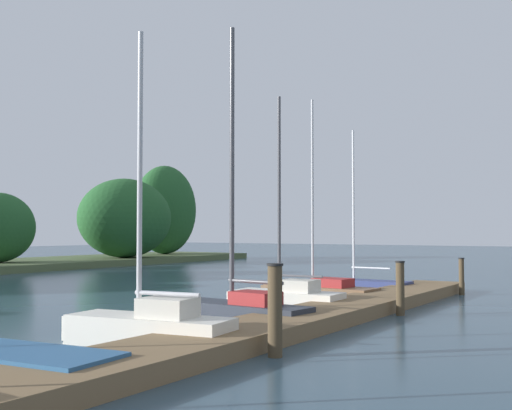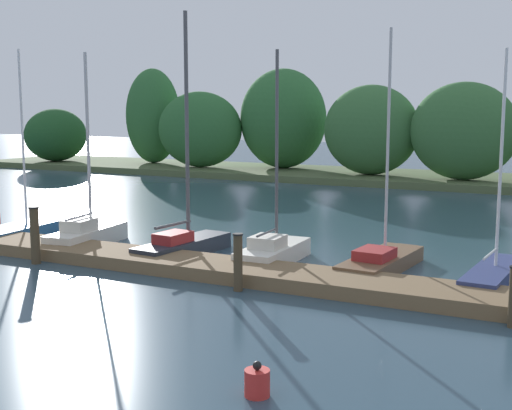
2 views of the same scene
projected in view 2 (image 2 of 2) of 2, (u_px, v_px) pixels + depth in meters
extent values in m
cube|color=brown|center=(150.00, 260.00, 19.12)|extent=(21.92, 1.80, 0.35)
cube|color=#4C5B38|center=(393.00, 178.00, 41.17)|extent=(60.73, 8.00, 0.40)
ellipsoid|color=#386B38|center=(464.00, 131.00, 37.68)|extent=(5.91, 3.48, 5.41)
ellipsoid|color=#2D6633|center=(199.00, 129.00, 45.83)|extent=(6.25, 3.22, 5.06)
ellipsoid|color=#2D6633|center=(153.00, 116.00, 49.06)|extent=(4.14, 3.30, 6.75)
ellipsoid|color=#2D6633|center=(283.00, 119.00, 44.99)|extent=(5.75, 5.33, 6.52)
ellipsoid|color=#386B38|center=(371.00, 130.00, 40.59)|extent=(5.76, 3.76, 5.34)
ellipsoid|color=#1E4C23|center=(56.00, 135.00, 50.94)|extent=(4.27, 4.85, 3.89)
cube|color=#285684|center=(21.00, 231.00, 23.46)|extent=(1.63, 3.98, 0.41)
cube|color=#285684|center=(54.00, 223.00, 25.07)|extent=(0.80, 1.03, 0.35)
cylinder|color=silver|center=(23.00, 138.00, 23.28)|extent=(0.08, 0.08, 5.94)
cube|color=silver|center=(87.00, 237.00, 21.86)|extent=(1.46, 3.41, 0.57)
cube|color=silver|center=(112.00, 230.00, 23.25)|extent=(0.68, 0.89, 0.49)
cube|color=beige|center=(79.00, 225.00, 21.41)|extent=(0.91, 1.08, 0.37)
cylinder|color=#B7B7BC|center=(88.00, 141.00, 21.66)|extent=(0.10, 0.10, 5.55)
cylinder|color=#B7B7BC|center=(79.00, 217.00, 21.40)|extent=(0.26, 1.42, 0.08)
cube|color=#232833|center=(183.00, 248.00, 20.50)|extent=(1.35, 3.72, 0.47)
cube|color=#232833|center=(215.00, 240.00, 21.86)|extent=(0.63, 0.96, 0.40)
cube|color=maroon|center=(173.00, 237.00, 20.06)|extent=(0.85, 1.16, 0.31)
cylinder|color=#4C4C51|center=(187.00, 127.00, 20.21)|extent=(0.12, 0.12, 6.72)
cylinder|color=#4C4C51|center=(173.00, 225.00, 20.02)|extent=(0.25, 1.59, 0.09)
cube|color=silver|center=(273.00, 254.00, 19.52)|extent=(1.21, 3.16, 0.52)
cube|color=silver|center=(292.00, 246.00, 20.78)|extent=(0.64, 0.80, 0.44)
cube|color=beige|center=(268.00, 242.00, 19.11)|extent=(0.87, 0.96, 0.34)
cylinder|color=#4C4C51|center=(277.00, 149.00, 19.30)|extent=(0.10, 0.10, 5.49)
cylinder|color=#4C4C51|center=(268.00, 232.00, 19.06)|extent=(0.10, 1.39, 0.06)
cube|color=brown|center=(381.00, 263.00, 18.58)|extent=(1.47, 3.83, 0.42)
cube|color=brown|center=(402.00, 253.00, 20.00)|extent=(0.71, 0.99, 0.36)
cube|color=maroon|center=(375.00, 254.00, 18.14)|extent=(0.96, 1.20, 0.27)
cylinder|color=#B7B7BC|center=(388.00, 143.00, 18.35)|extent=(0.08, 0.08, 6.08)
cube|color=navy|center=(493.00, 276.00, 17.13)|extent=(1.16, 3.69, 0.44)
cube|color=navy|center=(506.00, 264.00, 18.52)|extent=(0.56, 0.94, 0.38)
cylinder|color=silver|center=(501.00, 159.00, 16.94)|extent=(0.08, 0.08, 5.41)
cylinder|color=silver|center=(491.00, 253.00, 16.70)|extent=(0.17, 1.49, 0.06)
cylinder|color=#4C3D28|center=(35.00, 236.00, 19.35)|extent=(0.26, 0.26, 1.60)
cylinder|color=black|center=(34.00, 208.00, 19.24)|extent=(0.30, 0.30, 0.04)
cylinder|color=#4C3D28|center=(238.00, 263.00, 16.49)|extent=(0.22, 0.22, 1.38)
cylinder|color=black|center=(238.00, 234.00, 16.38)|extent=(0.25, 0.25, 0.04)
cylinder|color=red|center=(257.00, 383.00, 10.52)|extent=(0.40, 0.40, 0.42)
sphere|color=black|center=(257.00, 366.00, 10.48)|extent=(0.14, 0.14, 0.14)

